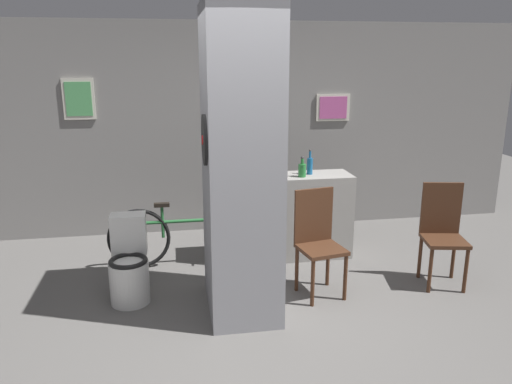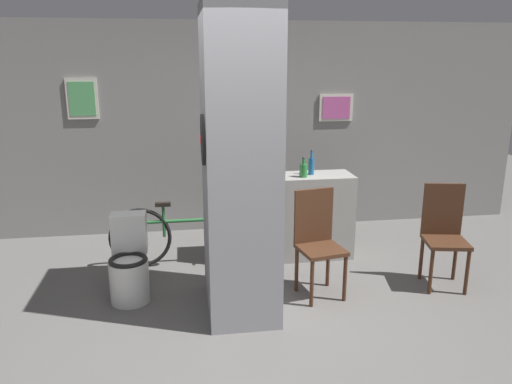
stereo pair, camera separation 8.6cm
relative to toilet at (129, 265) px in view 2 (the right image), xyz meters
name	(u,v)px [view 2 (the right image)]	position (x,y,z in m)	size (l,w,h in m)	color
ground_plane	(246,333)	(0.98, -0.78, -0.33)	(14.00, 14.00, 0.00)	#5B5956
wall_back	(218,129)	(0.98, 1.85, 0.98)	(8.00, 0.09, 2.60)	gray
pillar_center	(239,165)	(0.99, -0.32, 0.97)	(0.62, 0.93, 2.60)	gray
counter_shelf	(291,217)	(1.68, 0.76, 0.14)	(1.36, 0.44, 0.93)	gray
toilet	(129,265)	(0.00, 0.00, 0.00)	(0.36, 0.52, 0.77)	white
chair_near_pillar	(318,239)	(1.74, -0.15, 0.22)	(0.45, 0.45, 1.00)	#422616
chair_by_doorway	(444,231)	(3.00, -0.14, 0.22)	(0.45, 0.45, 1.00)	#422616
bicycle	(189,234)	(0.56, 0.70, 0.02)	(1.66, 0.42, 0.71)	black
bottle_tall	(311,165)	(1.91, 0.78, 0.71)	(0.06, 0.06, 0.28)	#19598C
bottle_short	(303,170)	(1.79, 0.68, 0.69)	(0.08, 0.08, 0.23)	#267233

